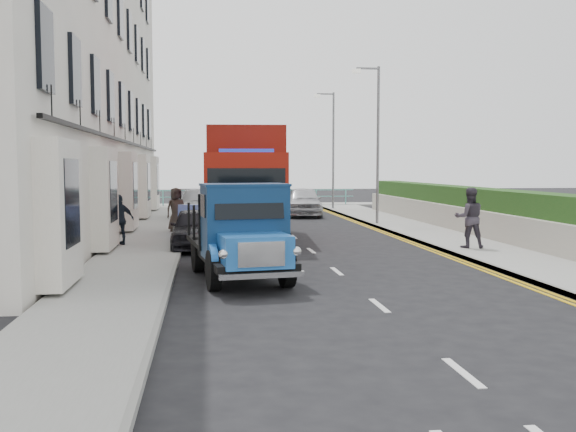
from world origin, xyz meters
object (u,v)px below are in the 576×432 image
object	(u,v)px
red_lorry	(247,180)
parked_car_front	(195,228)
lamp_far	(331,143)
lamp_mid	(375,135)
bedford_lorry	(243,238)

from	to	relation	value
red_lorry	parked_car_front	xyz separation A→B (m)	(-1.82, -2.47, -1.48)
lamp_far	red_lorry	xyz separation A→B (m)	(-5.96, -14.53, -1.86)
lamp_mid	parked_car_front	size ratio (longest dim) A/B	1.83
lamp_mid	red_lorry	xyz separation A→B (m)	(-5.96, -4.53, -1.86)
parked_car_front	bedford_lorry	bearing A→B (deg)	-80.56
lamp_far	red_lorry	distance (m)	15.81
lamp_mid	red_lorry	world-z (taller)	lamp_mid
lamp_far	lamp_mid	bearing A→B (deg)	-90.00
lamp_far	red_lorry	world-z (taller)	lamp_far
lamp_mid	lamp_far	xyz separation A→B (m)	(0.00, 10.00, 0.00)
lamp_mid	lamp_far	size ratio (longest dim) A/B	1.00
lamp_mid	bedford_lorry	world-z (taller)	lamp_mid
lamp_far	bedford_lorry	xyz separation A→B (m)	(-6.60, -23.27, -2.98)
parked_car_front	lamp_mid	bearing A→B (deg)	40.78
lamp_far	bedford_lorry	distance (m)	24.37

